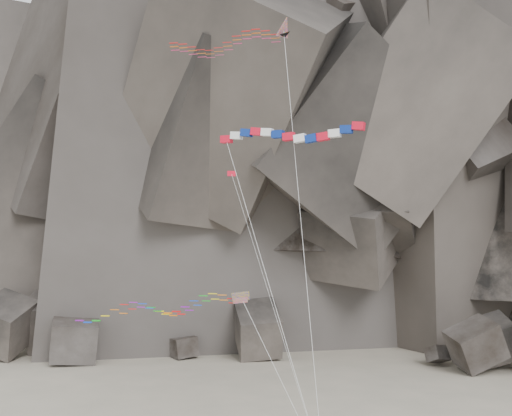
# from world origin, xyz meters

# --- Properties ---
(headland) EXTENTS (110.00, 70.00, 84.00)m
(headland) POSITION_xyz_m (0.00, 70.00, 42.00)
(headland) COLOR #4F4640
(headland) RESTS_ON ground
(boulder_field) EXTENTS (76.41, 16.30, 9.65)m
(boulder_field) POSITION_xyz_m (-9.07, 34.30, 2.90)
(boulder_field) COLOR #47423F
(boulder_field) RESTS_ON ground
(delta_kite) EXTENTS (11.92, 5.69, 30.29)m
(delta_kite) POSITION_xyz_m (-2.52, 0.51, 30.27)
(delta_kite) COLOR red
(delta_kite) RESTS_ON ground
(banner_kite) EXTENTS (10.38, 5.11, 22.22)m
(banner_kite) POSITION_xyz_m (2.66, -1.06, 23.16)
(banner_kite) COLOR red
(banner_kite) RESTS_ON ground
(parafoil_kite) EXTENTS (19.63, 6.63, 10.42)m
(parafoil_kite) POSITION_xyz_m (-8.04, 1.99, 10.75)
(parafoil_kite) COLOR gold
(parafoil_kite) RESTS_ON ground
(pennant_kite) EXTENTS (7.09, 4.81, 19.23)m
(pennant_kite) POSITION_xyz_m (-0.46, -0.40, 17.19)
(pennant_kite) COLOR red
(pennant_kite) RESTS_ON ground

